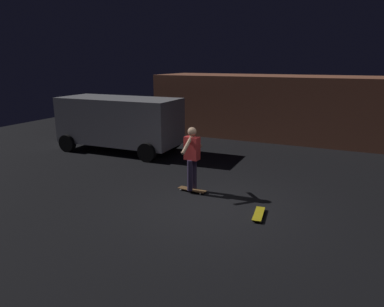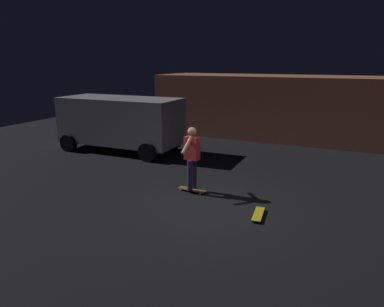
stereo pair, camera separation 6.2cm
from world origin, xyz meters
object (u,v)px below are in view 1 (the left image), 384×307
Objects in this scene: skateboard_ridden at (192,190)px; skateboard_spare at (259,214)px; skater at (192,154)px; parked_van at (119,121)px.

skateboard_spare is (2.00, -0.76, 0.00)m from skateboard_ridden.
skater is (-2.00, 0.76, 0.98)m from skateboard_spare.
skater is at bearing 159.14° from skateboard_spare.
skateboard_spare is at bearing -29.80° from parked_van.
parked_van is at bearing 146.59° from skateboard_ridden.
parked_van reaches higher than skateboard_ridden.
skateboard_spare is at bearing -20.86° from skateboard_ridden.
skater is at bearing -33.41° from parked_van.
skater is (4.41, -2.91, -0.12)m from parked_van.
skater reaches higher than skateboard_spare.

